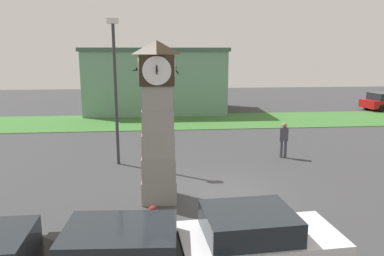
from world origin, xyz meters
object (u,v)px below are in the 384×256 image
Objects in this scene: clock_tower at (158,124)px; pedestrian_near_bench at (284,138)px; bollard_far_row at (153,225)px; street_lamp_near_road at (115,83)px; bollard_near_tower at (253,218)px; bollard_mid_row at (207,219)px; car_by_building at (256,241)px; bollard_end_row at (115,233)px.

clock_tower reaches higher than pedestrian_near_bench.
street_lamp_near_road reaches higher than bollard_far_row.
street_lamp_near_road is at bearing 112.69° from clock_tower.
pedestrian_near_bench is at bearing 65.43° from bollard_near_tower.
bollard_mid_row is (1.36, -2.75, -2.28)m from clock_tower.
bollard_end_row is at bearing 159.00° from car_by_building.
bollard_mid_row is at bearing 15.76° from bollard_far_row.
bollard_far_row is at bearing -93.28° from clock_tower.
bollard_far_row is 10.23m from pedestrian_near_bench.
clock_tower is 3.82m from bollard_mid_row.
car_by_building is (2.47, -1.49, 0.21)m from bollard_far_row.
clock_tower is at bearing 116.13° from car_by_building.
clock_tower reaches higher than bollard_far_row.
bollard_near_tower is 0.99× the size of bollard_mid_row.
pedestrian_near_bench is (4.83, 7.55, 0.53)m from bollard_mid_row.
street_lamp_near_road is (-3.24, 7.24, 3.33)m from bollard_mid_row.
street_lamp_near_road is (-4.17, 9.16, 3.02)m from car_by_building.
bollard_far_row is 1.23× the size of bollard_end_row.
street_lamp_near_road reaches higher than bollard_end_row.
street_lamp_near_road is (-8.07, -0.31, 2.80)m from pedestrian_near_bench.
bollard_near_tower is 1.92m from car_by_building.
car_by_building is at bearing -30.97° from bollard_far_row.
bollard_mid_row is at bearing 177.02° from bollard_near_tower.
bollard_near_tower is 3.93m from bollard_end_row.
clock_tower reaches higher than bollard_mid_row.
bollard_end_row is at bearing -167.03° from bollard_mid_row.
clock_tower is at bearing 86.72° from bollard_far_row.
clock_tower reaches higher than bollard_end_row.
clock_tower is at bearing 70.45° from bollard_end_row.
bollard_end_row is at bearing -132.19° from pedestrian_near_bench.
bollard_end_row is 0.24× the size of car_by_building.
pedestrian_near_bench is at bearing 51.41° from bollard_far_row.
bollard_mid_row is 0.24× the size of car_by_building.
bollard_far_row is 0.17× the size of street_lamp_near_road.
bollard_far_row is (-2.89, -0.37, 0.10)m from bollard_near_tower.
bollard_near_tower is 8.40m from pedestrian_near_bench.
pedestrian_near_bench is 0.27× the size of street_lamp_near_road.
clock_tower is 4.98m from street_lamp_near_road.
bollard_near_tower reaches higher than bollard_end_row.
bollard_mid_row is at bearing -65.88° from street_lamp_near_road.
bollard_mid_row is 1.03× the size of bollard_end_row.
pedestrian_near_bench reaches higher than bollard_end_row.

